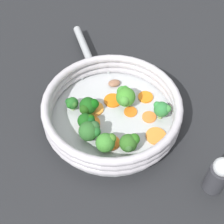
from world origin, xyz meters
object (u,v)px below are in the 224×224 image
object	(u,v)px
broccoli_floret_2	(88,106)
salt_shaker	(218,175)
broccoli_floret_0	(106,142)
broccoli_floret_3	(72,103)
carrot_slice_6	(146,97)
carrot_slice_7	(113,100)
broccoli_floret_4	(125,96)
broccoli_floret_6	(162,109)
broccoli_floret_5	(90,131)
skillet	(112,118)
carrot_slice_5	(112,143)
broccoli_floret_7	(87,121)
carrot_slice_4	(149,117)
carrot_slice_3	(156,136)
carrot_slice_0	(131,112)
carrot_slice_1	(91,123)
mushroom_piece_0	(114,83)
carrot_slice_2	(94,109)
broccoli_floret_1	(129,143)

from	to	relation	value
broccoli_floret_2	salt_shaker	xyz separation A→B (m)	(0.24, 0.21, 0.01)
broccoli_floret_0	broccoli_floret_3	size ratio (longest dim) A/B	1.29
carrot_slice_6	broccoli_floret_2	distance (m)	0.15
carrot_slice_7	broccoli_floret_0	bearing A→B (deg)	-20.22
broccoli_floret_4	broccoli_floret_6	xyz separation A→B (m)	(0.06, 0.07, -0.00)
carrot_slice_6	broccoli_floret_5	xyz separation A→B (m)	(0.09, -0.16, 0.03)
carrot_slice_7	broccoli_floret_4	xyz separation A→B (m)	(0.02, 0.02, 0.03)
broccoli_floret_2	broccoli_floret_0	bearing A→B (deg)	9.11
skillet	carrot_slice_5	distance (m)	0.08
carrot_slice_7	broccoli_floret_7	bearing A→B (deg)	-50.01
carrot_slice_7	broccoli_floret_3	xyz separation A→B (m)	(0.00, -0.10, 0.02)
carrot_slice_4	carrot_slice_5	distance (m)	0.11
broccoli_floret_0	broccoli_floret_3	world-z (taller)	broccoli_floret_0
broccoli_floret_0	salt_shaker	size ratio (longest dim) A/B	0.46
carrot_slice_3	carrot_slice_7	distance (m)	0.14
carrot_slice_0	broccoli_floret_4	bearing A→B (deg)	-165.12
broccoli_floret_7	broccoli_floret_0	bearing A→B (deg)	24.16
broccoli_floret_4	broccoli_floret_6	size ratio (longest dim) A/B	1.16
carrot_slice_1	broccoli_floret_5	world-z (taller)	broccoli_floret_5
broccoli_floret_3	broccoli_floret_6	bearing A→B (deg)	68.79
carrot_slice_4	broccoli_floret_0	size ratio (longest dim) A/B	0.72
broccoli_floret_2	carrot_slice_6	bearing A→B (deg)	94.72
broccoli_floret_6	mushroom_piece_0	bearing A→B (deg)	-148.60
carrot_slice_7	broccoli_floret_5	xyz separation A→B (m)	(0.10, -0.08, 0.03)
carrot_slice_1	broccoli_floret_0	distance (m)	0.08
carrot_slice_1	broccoli_floret_3	size ratio (longest dim) A/B	1.23
broccoli_floret_4	carrot_slice_2	bearing A→B (deg)	-93.70
broccoli_floret_7	mushroom_piece_0	world-z (taller)	broccoli_floret_7
broccoli_floret_6	carrot_slice_2	bearing A→B (deg)	-113.22
broccoli_floret_7	salt_shaker	size ratio (longest dim) A/B	0.43
broccoli_floret_4	carrot_slice_6	bearing A→B (deg)	99.76
carrot_slice_2	carrot_slice_5	bearing A→B (deg)	8.72
carrot_slice_5	broccoli_floret_1	world-z (taller)	broccoli_floret_1
carrot_slice_1	salt_shaker	world-z (taller)	salt_shaker
broccoli_floret_3	mushroom_piece_0	world-z (taller)	broccoli_floret_3
broccoli_floret_0	broccoli_floret_7	bearing A→B (deg)	-155.84
carrot_slice_6	broccoli_floret_1	distance (m)	0.16
carrot_slice_2	carrot_slice_3	bearing A→B (deg)	46.34
carrot_slice_7	broccoli_floret_3	size ratio (longest dim) A/B	1.22
carrot_slice_6	carrot_slice_7	bearing A→B (deg)	-96.71
skillet	broccoli_floret_5	world-z (taller)	broccoli_floret_5
carrot_slice_5	broccoli_floret_7	world-z (taller)	broccoli_floret_7
carrot_slice_7	carrot_slice_6	bearing A→B (deg)	83.29
skillet	broccoli_floret_5	xyz separation A→B (m)	(0.05, -0.06, 0.04)
broccoli_floret_5	broccoli_floret_4	bearing A→B (deg)	127.36
carrot_slice_6	broccoli_floret_1	bearing A→B (deg)	-31.52
carrot_slice_1	broccoli_floret_6	size ratio (longest dim) A/B	0.92
carrot_slice_6	carrot_slice_1	bearing A→B (deg)	-73.06
carrot_slice_3	carrot_slice_4	xyz separation A→B (m)	(-0.05, 0.00, -0.00)
carrot_slice_0	broccoli_floret_5	world-z (taller)	broccoli_floret_5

